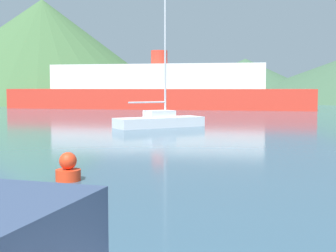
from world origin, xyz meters
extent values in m
cube|color=silver|center=(-1.06, 27.77, 0.29)|extent=(5.50, 4.08, 0.58)
cube|color=silver|center=(-1.06, 27.77, 0.79)|extent=(1.97, 1.80, 0.41)
cylinder|color=#BCBCC1|center=(-0.70, 27.97, 4.35)|extent=(0.12, 0.12, 7.54)
cylinder|color=#BCBCC1|center=(-1.76, 27.38, 1.48)|extent=(2.15, 1.26, 0.10)
cube|color=red|center=(-1.04, 52.85, 1.09)|extent=(34.15, 14.35, 2.18)
cube|color=silver|center=(-1.04, 52.85, 3.51)|extent=(24.14, 11.12, 2.67)
cylinder|color=red|center=(-1.04, 52.85, 5.65)|extent=(1.83, 1.83, 1.60)
cylinder|color=red|center=(-3.36, 11.89, 0.14)|extent=(0.63, 0.63, 0.28)
sphere|color=red|center=(-3.36, 11.89, 0.50)|extent=(0.44, 0.44, 0.44)
cone|color=#3D6038|center=(-20.72, 80.53, 8.57)|extent=(46.00, 46.00, 17.13)
cone|color=#38563D|center=(15.37, 89.42, 3.92)|extent=(33.12, 33.12, 7.84)
camera|label=1|loc=(-1.08, 0.26, 2.33)|focal=50.00mm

